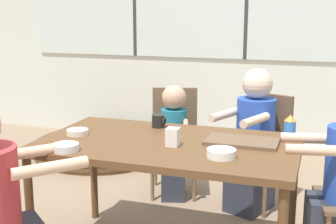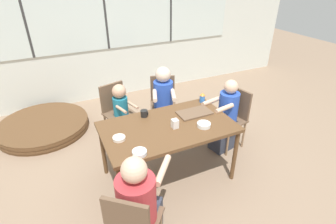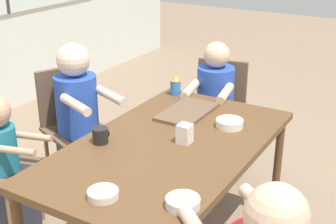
{
  "view_description": "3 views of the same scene",
  "coord_description": "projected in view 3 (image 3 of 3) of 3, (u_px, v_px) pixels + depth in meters",
  "views": [
    {
      "loc": [
        0.85,
        -2.51,
        1.52
      ],
      "look_at": [
        0.0,
        0.0,
        0.94
      ],
      "focal_mm": 50.0,
      "sensor_mm": 36.0,
      "label": 1
    },
    {
      "loc": [
        -1.09,
        -2.31,
        2.38
      ],
      "look_at": [
        0.0,
        0.0,
        0.94
      ],
      "focal_mm": 28.0,
      "sensor_mm": 36.0,
      "label": 2
    },
    {
      "loc": [
        -1.91,
        -1.14,
        1.85
      ],
      "look_at": [
        0.0,
        0.0,
        0.94
      ],
      "focal_mm": 50.0,
      "sensor_mm": 36.0,
      "label": 3
    }
  ],
  "objects": [
    {
      "name": "person_man_teal_shirt",
      "position": [
        213.0,
        120.0,
        3.45
      ],
      "size": [
        0.53,
        0.36,
        1.07
      ],
      "rotation": [
        0.0,
        0.0,
        -4.51
      ],
      "color": "#333847",
      "rests_on": "ground_plane"
    },
    {
      "name": "person_man_blue_shirt",
      "position": [
        81.0,
        126.0,
        3.3
      ],
      "size": [
        0.46,
        0.6,
        1.1
      ],
      "rotation": [
        0.0,
        0.0,
        -3.51
      ],
      "color": "#333847",
      "rests_on": "ground_plane"
    },
    {
      "name": "dining_table",
      "position": [
        168.0,
        154.0,
        2.49
      ],
      "size": [
        1.52,
        0.88,
        0.76
      ],
      "color": "brown",
      "rests_on": "ground_plane"
    },
    {
      "name": "milk_carton_small",
      "position": [
        185.0,
        134.0,
        2.46
      ],
      "size": [
        0.07,
        0.07,
        0.1
      ],
      "color": "silver",
      "rests_on": "dining_table"
    },
    {
      "name": "bowl_white_shallow",
      "position": [
        183.0,
        202.0,
        1.92
      ],
      "size": [
        0.14,
        0.14,
        0.04
      ],
      "color": "silver",
      "rests_on": "dining_table"
    },
    {
      "name": "sippy_cup",
      "position": [
        175.0,
        85.0,
        3.14
      ],
      "size": [
        0.07,
        0.07,
        0.14
      ],
      "color": "blue",
      "rests_on": "dining_table"
    },
    {
      "name": "bowl_fruit",
      "position": [
        103.0,
        194.0,
        1.98
      ],
      "size": [
        0.13,
        0.13,
        0.03
      ],
      "color": "silver",
      "rests_on": "dining_table"
    },
    {
      "name": "person_toddler",
      "position": [
        6.0,
        170.0,
        2.83
      ],
      "size": [
        0.31,
        0.43,
        0.93
      ],
      "rotation": [
        0.0,
        0.0,
        -2.86
      ],
      "color": "#333847",
      "rests_on": "ground_plane"
    },
    {
      "name": "bowl_cereal",
      "position": [
        230.0,
        123.0,
        2.66
      ],
      "size": [
        0.15,
        0.15,
        0.05
      ],
      "color": "white",
      "rests_on": "dining_table"
    },
    {
      "name": "chair_for_man_blue_shirt",
      "position": [
        70.0,
        116.0,
        3.41
      ],
      "size": [
        0.52,
        0.52,
        0.88
      ],
      "rotation": [
        0.0,
        0.0,
        -3.51
      ],
      "color": "brown",
      "rests_on": "ground_plane"
    },
    {
      "name": "coffee_mug",
      "position": [
        101.0,
        135.0,
        2.47
      ],
      "size": [
        0.09,
        0.08,
        0.08
      ],
      "color": "black",
      "rests_on": "dining_table"
    },
    {
      "name": "chair_for_man_teal_shirt",
      "position": [
        219.0,
        107.0,
        3.58
      ],
      "size": [
        0.47,
        0.47,
        0.88
      ],
      "rotation": [
        0.0,
        0.0,
        -4.51
      ],
      "color": "brown",
      "rests_on": "ground_plane"
    },
    {
      "name": "food_tray_dark",
      "position": [
        187.0,
        112.0,
        2.85
      ],
      "size": [
        0.42,
        0.24,
        0.02
      ],
      "color": "brown",
      "rests_on": "dining_table"
    }
  ]
}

